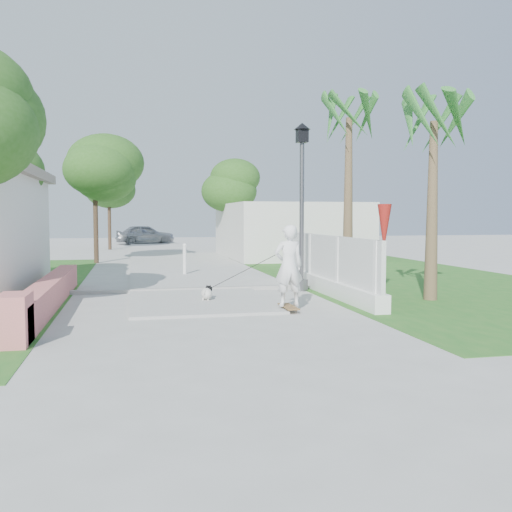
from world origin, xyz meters
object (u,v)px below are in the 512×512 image
object	(u,v)px
street_lamp	(302,200)
skateboarder	(247,272)
patio_umbrella	(384,228)
dog	(207,293)
parked_car	(145,234)
bollard	(185,258)

from	to	relation	value
street_lamp	skateboarder	xyz separation A→B (m)	(-1.95, -2.35, -1.65)
street_lamp	patio_umbrella	size ratio (longest dim) A/B	1.93
skateboarder	dog	world-z (taller)	skateboarder
patio_umbrella	parked_car	distance (m)	28.50
street_lamp	dog	bearing A→B (deg)	-151.43
street_lamp	bollard	xyz separation A→B (m)	(-2.70, 4.50, -1.84)
bollard	skateboarder	size ratio (longest dim) A/B	0.49
street_lamp	parked_car	distance (m)	27.25
dog	parked_car	xyz separation A→B (m)	(-0.74, 28.46, 0.49)
dog	street_lamp	bearing A→B (deg)	49.80
street_lamp	parked_car	bearing A→B (deg)	97.34
street_lamp	patio_umbrella	world-z (taller)	street_lamp
patio_umbrella	dog	bearing A→B (deg)	-173.98
street_lamp	parked_car	xyz separation A→B (m)	(-3.47, 26.97, -1.73)
bollard	patio_umbrella	xyz separation A→B (m)	(4.60, -5.50, 1.10)
skateboarder	parked_car	world-z (taller)	skateboarder
patio_umbrella	bollard	bearing A→B (deg)	129.91
bollard	parked_car	size ratio (longest dim) A/B	0.27
street_lamp	skateboarder	distance (m)	3.47
street_lamp	dog	xyz separation A→B (m)	(-2.73, -1.49, -2.21)
street_lamp	dog	world-z (taller)	street_lamp
skateboarder	dog	bearing A→B (deg)	-50.39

